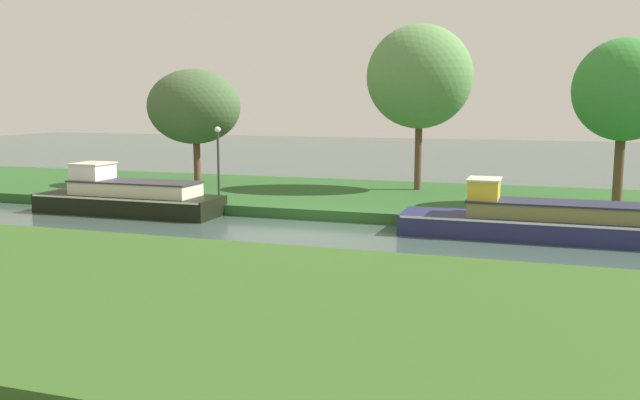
# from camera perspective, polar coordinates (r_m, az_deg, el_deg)

# --- Properties ---
(ground_plane) EXTENTS (120.00, 120.00, 0.00)m
(ground_plane) POSITION_cam_1_polar(r_m,az_deg,el_deg) (22.72, -1.12, -2.65)
(ground_plane) COLOR #3B5048
(riverbank_far) EXTENTS (72.00, 10.00, 0.40)m
(riverbank_far) POSITION_cam_1_polar(r_m,az_deg,el_deg) (29.28, 3.51, 0.19)
(riverbank_far) COLOR #295624
(riverbank_far) RESTS_ON ground_plane
(riverbank_near) EXTENTS (72.00, 10.00, 0.40)m
(riverbank_near) POSITION_cam_1_polar(r_m,az_deg,el_deg) (14.75, -13.13, -8.09)
(riverbank_near) COLOR #335820
(riverbank_near) RESTS_ON ground_plane
(black_barge) EXTENTS (7.44, 2.17, 1.95)m
(black_barge) POSITION_cam_1_polar(r_m,az_deg,el_deg) (27.24, -15.92, 0.20)
(black_barge) COLOR black
(black_barge) RESTS_ON ground_plane
(navy_narrowboat) EXTENTS (9.77, 2.07, 1.87)m
(navy_narrowboat) POSITION_cam_1_polar(r_m,az_deg,el_deg) (22.51, 19.43, -1.78)
(navy_narrowboat) COLOR navy
(navy_narrowboat) RESTS_ON ground_plane
(willow_tree_left) EXTENTS (4.57, 3.41, 5.44)m
(willow_tree_left) POSITION_cam_1_polar(r_m,az_deg,el_deg) (32.26, -10.65, 7.74)
(willow_tree_left) COLOR brown
(willow_tree_left) RESTS_ON riverbank_far
(willow_tree_centre) EXTENTS (4.68, 3.91, 7.29)m
(willow_tree_centre) POSITION_cam_1_polar(r_m,az_deg,el_deg) (30.39, 8.39, 10.26)
(willow_tree_centre) COLOR brown
(willow_tree_centre) RESTS_ON riverbank_far
(willow_tree_right) EXTENTS (3.74, 3.29, 6.25)m
(willow_tree_right) POSITION_cam_1_polar(r_m,az_deg,el_deg) (27.37, 24.38, 8.45)
(willow_tree_right) COLOR brown
(willow_tree_right) RESTS_ON riverbank_far
(lamp_post) EXTENTS (0.24, 0.24, 2.93)m
(lamp_post) POSITION_cam_1_polar(r_m,az_deg,el_deg) (27.68, -8.60, 3.91)
(lamp_post) COLOR #333338
(lamp_post) RESTS_ON riverbank_far
(mooring_post_near) EXTENTS (0.18, 0.18, 0.55)m
(mooring_post_near) POSITION_cam_1_polar(r_m,az_deg,el_deg) (28.65, -15.40, 0.69)
(mooring_post_near) COLOR #4B392A
(mooring_post_near) RESTS_ON riverbank_far
(mooring_post_far) EXTENTS (0.20, 0.20, 0.71)m
(mooring_post_far) POSITION_cam_1_polar(r_m,az_deg,el_deg) (27.50, -11.69, 0.68)
(mooring_post_far) COLOR #46312F
(mooring_post_far) RESTS_ON riverbank_far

